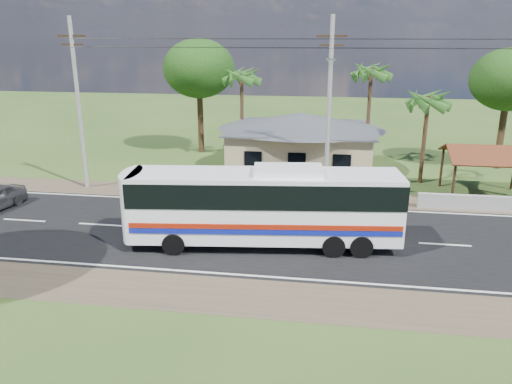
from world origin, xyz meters
TOP-DOWN VIEW (x-y plane):
  - ground at (0.00, 0.00)m, footprint 120.00×120.00m
  - road at (0.00, 0.00)m, footprint 120.00×16.00m
  - house at (1.00, 13.00)m, footprint 12.40×10.00m
  - waiting_shed at (13.00, 8.50)m, footprint 5.20×4.48m
  - concrete_barrier at (12.00, 5.60)m, footprint 7.00×0.30m
  - utility_poles at (2.67, 6.49)m, footprint 32.80×2.22m
  - palm_near at (9.50, 11.00)m, footprint 2.80×2.80m
  - palm_mid at (6.00, 15.50)m, footprint 2.80×2.80m
  - palm_far at (-4.00, 16.00)m, footprint 2.80×2.80m
  - tree_behind_house at (-8.00, 18.00)m, footprint 6.00×6.00m
  - tree_behind_shed at (16.00, 16.00)m, footprint 5.60×5.60m
  - coach_bus at (0.22, -1.35)m, footprint 13.10×4.19m
  - motorcycle at (2.28, 5.12)m, footprint 1.78×0.72m

SIDE VIEW (x-z plane):
  - ground at x=0.00m, z-range 0.00..0.00m
  - road at x=0.00m, z-range -0.01..0.02m
  - concrete_barrier at x=12.00m, z-range 0.00..0.90m
  - motorcycle at x=2.28m, z-range 0.00..0.92m
  - coach_bus at x=0.22m, z-range 0.29..4.29m
  - house at x=1.00m, z-range 0.14..5.14m
  - waiting_shed at x=13.00m, z-range 1.05..4.40m
  - palm_near at x=9.50m, z-range 2.36..9.06m
  - utility_poles at x=2.67m, z-range 0.27..11.27m
  - palm_far at x=-4.00m, z-range 2.83..10.53m
  - tree_behind_shed at x=16.00m, z-range 2.17..11.19m
  - tree_behind_house at x=-8.00m, z-range 2.31..11.92m
  - palm_mid at x=6.00m, z-range 3.06..11.26m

